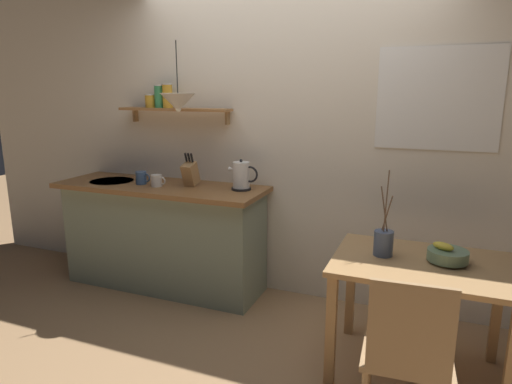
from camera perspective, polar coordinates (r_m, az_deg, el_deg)
name	(u,v)px	position (r m, az deg, el deg)	size (l,w,h in m)	color
ground_plane	(256,323)	(3.52, -0.01, -16.29)	(14.00, 14.00, 0.00)	#A87F56
back_wall	(310,136)	(3.64, 6.88, 7.10)	(6.80, 0.11, 2.70)	silver
kitchen_counter	(164,235)	(4.02, -11.68, -5.40)	(1.83, 0.63, 0.93)	gray
wall_shelf	(168,104)	(3.97, -11.13, 10.91)	(1.03, 0.20, 0.34)	#9E6B3D
dining_table	(421,280)	(2.87, 20.29, -10.44)	(1.02, 0.73, 0.73)	tan
dining_chair_near	(408,352)	(2.35, 18.74, -18.72)	(0.45, 0.43, 0.90)	tan
fruit_bowl	(447,255)	(2.85, 23.18, -7.35)	(0.23, 0.23, 0.12)	slate
twig_vase	(383,242)	(2.83, 15.92, -6.17)	(0.12, 0.12, 0.52)	#475675
electric_kettle	(242,176)	(3.58, -1.84, 2.03)	(0.25, 0.16, 0.25)	black
knife_block	(190,173)	(3.76, -8.36, 2.37)	(0.10, 0.17, 0.28)	tan
coffee_mug_by_sink	(141,178)	(3.94, -14.38, 1.77)	(0.14, 0.09, 0.11)	#3D5B89
coffee_mug_spare	(157,181)	(3.81, -12.51, 1.42)	(0.13, 0.09, 0.10)	white
pendant_lamp	(178,102)	(3.56, -9.90, 11.20)	(0.27, 0.27, 0.53)	black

